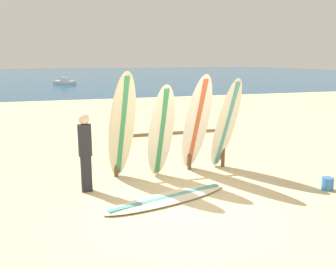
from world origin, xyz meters
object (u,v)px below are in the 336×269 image
surfboard_leaning_center (226,124)px  beachgoer_standing (85,149)px  surfboard_leaning_center_left (196,125)px  surfboard_leaning_far_left (122,127)px  surfboard_leaning_left (161,132)px  sand_bucket (328,184)px  surfboard_lying_on_sand (168,198)px  small_boat_offshore (64,82)px  surfboard_rack (172,144)px

surfboard_leaning_center → beachgoer_standing: bearing=-172.2°
surfboard_leaning_center_left → surfboard_leaning_center: 0.76m
surfboard_leaning_far_left → surfboard_leaning_left: (0.81, -0.11, -0.14)m
surfboard_leaning_left → sand_bucket: size_ratio=8.15×
surfboard_lying_on_sand → sand_bucket: sand_bucket is taller
surfboard_leaning_center_left → surfboard_leaning_center: surfboard_leaning_center_left is taller
small_boat_offshore → sand_bucket: bearing=-82.7°
surfboard_leaning_left → surfboard_leaning_far_left: bearing=171.9°
surfboard_leaning_far_left → surfboard_lying_on_sand: 1.83m
surfboard_rack → surfboard_leaning_far_left: bearing=-165.8°
surfboard_leaning_center_left → surfboard_leaning_center: size_ratio=1.05×
sand_bucket → surfboard_lying_on_sand: bearing=172.3°
surfboard_rack → surfboard_leaning_left: 0.68m
surfboard_leaning_center_left → sand_bucket: surfboard_leaning_center_left is taller
surfboard_leaning_far_left → small_boat_offshore: surfboard_leaning_far_left is taller
surfboard_leaning_far_left → surfboard_leaning_center_left: size_ratio=1.03×
surfboard_leaning_far_left → sand_bucket: size_ratio=9.23×
surfboard_leaning_far_left → surfboard_leaning_left: surfboard_leaning_far_left is taller
surfboard_leaning_far_left → small_boat_offshore: bearing=90.7°
surfboard_leaning_center → beachgoer_standing: 3.21m
surfboard_leaning_center → small_boat_offshore: surfboard_leaning_center is taller
surfboard_leaning_left → sand_bucket: bearing=-29.0°
surfboard_leaning_center_left → beachgoer_standing: size_ratio=1.47×
surfboard_lying_on_sand → beachgoer_standing: beachgoer_standing is taller
surfboard_leaning_far_left → surfboard_leaning_center: surfboard_leaning_far_left is taller
surfboard_rack → surfboard_leaning_center_left: 0.74m
surfboard_leaning_left → sand_bucket: surfboard_leaning_left is taller
surfboard_rack → surfboard_leaning_center: surfboard_leaning_center is taller
surfboard_leaning_left → surfboard_leaning_center: 1.58m
surfboard_leaning_far_left → sand_bucket: 4.26m
surfboard_leaning_center_left → beachgoer_standing: surfboard_leaning_center_left is taller
surfboard_rack → sand_bucket: surfboard_rack is taller
beachgoer_standing → small_boat_offshore: bearing=89.2°
surfboard_lying_on_sand → small_boat_offshore: small_boat_offshore is taller
surfboard_leaning_far_left → small_boat_offshore: 30.68m
surfboard_lying_on_sand → sand_bucket: bearing=-7.7°
surfboard_rack → surfboard_lying_on_sand: bearing=-110.5°
sand_bucket → beachgoer_standing: bearing=163.5°
sand_bucket → surfboard_leaning_left: bearing=151.0°
beachgoer_standing → sand_bucket: size_ratio=6.10×
small_boat_offshore → sand_bucket: (4.13, -32.41, -0.13)m
small_boat_offshore → surfboard_leaning_center: bearing=-84.8°
beachgoer_standing → surfboard_leaning_far_left: bearing=26.9°
surfboard_lying_on_sand → small_boat_offshore: size_ratio=1.14×
surfboard_leaning_center_left → surfboard_leaning_left: bearing=-175.4°
beachgoer_standing → surfboard_rack: bearing=19.6°
surfboard_leaning_center → beachgoer_standing: size_ratio=1.40×
surfboard_leaning_left → surfboard_leaning_center: surfboard_leaning_center is taller
surfboard_rack → surfboard_leaning_left: size_ratio=1.30×
surfboard_leaning_center_left → surfboard_lying_on_sand: 1.97m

